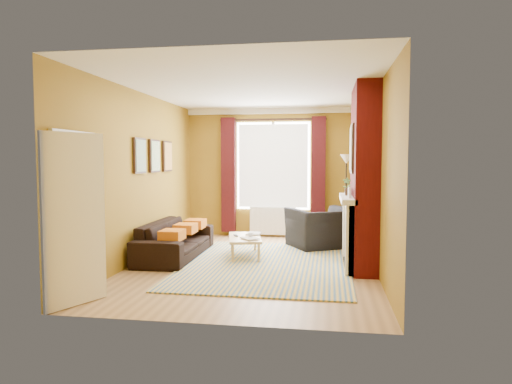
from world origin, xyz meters
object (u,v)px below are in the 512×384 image
floor_lamp (346,173)px  coffee_table (245,239)px  sofa (176,239)px  armchair (322,228)px  wicker_stool (303,231)px

floor_lamp → coffee_table: bearing=-135.4°
sofa → coffee_table: bearing=-80.7°
armchair → sofa: bearing=-3.3°
wicker_stool → armchair: bearing=-45.7°
coffee_table → wicker_stool: bearing=44.3°
coffee_table → floor_lamp: size_ratio=0.64×
sofa → coffee_table: size_ratio=1.84×
armchair → wicker_stool: (-0.38, 0.39, -0.13)m
coffee_table → floor_lamp: bearing=32.3°
armchair → floor_lamp: (0.47, 0.73, 1.04)m
coffee_table → floor_lamp: (1.79, 1.77, 1.10)m
sofa → floor_lamp: size_ratio=1.18×
wicker_stool → floor_lamp: size_ratio=0.29×
coffee_table → wicker_stool: wicker_stool is taller
sofa → armchair: 2.79m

